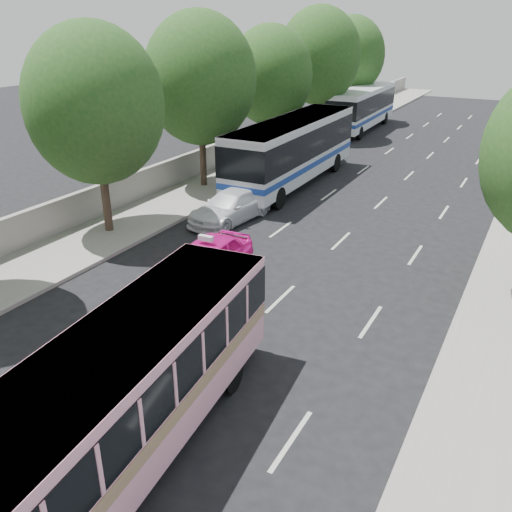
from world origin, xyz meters
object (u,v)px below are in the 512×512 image
Objects in this scene: pink_bus at (127,383)px; pink_taxi at (207,261)px; tour_coach_rear at (363,105)px; white_pickup at (231,206)px; tour_coach_front at (293,146)px.

pink_taxi is (-3.30, 8.03, -1.10)m from pink_bus.
pink_bus is at bearing -80.29° from tour_coach_rear.
pink_taxi is 0.40× the size of tour_coach_rear.
pink_bus is 15.16m from white_pickup.
tour_coach_rear is (-4.30, 30.78, 1.29)m from pink_taxi.
white_pickup is 24.95m from tour_coach_rear.
tour_coach_front is (-2.50, 12.84, 1.43)m from pink_taxi.
pink_bus is at bearing -74.95° from tour_coach_front.
white_pickup is 0.42× the size of tour_coach_rear.
tour_coach_front reaches higher than tour_coach_rear.
pink_taxi is 13.16m from tour_coach_front.
pink_taxi is at bearing 106.51° from pink_bus.
tour_coach_front reaches higher than pink_bus.
tour_coach_rear is (-1.80, 24.85, 1.37)m from white_pickup.
pink_taxi is 6.43m from white_pickup.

